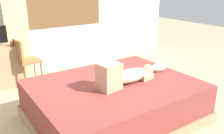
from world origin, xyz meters
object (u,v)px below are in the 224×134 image
person_lying (125,75)px  chair_by_desk (25,59)px  bed (114,101)px  cat (157,68)px  cup (12,44)px

person_lying → chair_by_desk: (-0.79, 1.94, -0.14)m
bed → cat: bearing=-0.2°
cup → chair_by_desk: 0.34m
chair_by_desk → bed: bearing=-70.1°
bed → cat: size_ratio=6.17×
cup → chair_by_desk: bearing=-37.8°
bed → cup: 2.20m
cat → cup: cup is taller
person_lying → chair_by_desk: person_lying is taller
person_lying → chair_by_desk: size_ratio=1.10×
bed → cup: (-0.83, 1.97, 0.53)m
bed → cat: 0.85m
chair_by_desk → person_lying: bearing=-67.9°
bed → person_lying: person_lying is taller
person_lying → cup: bearing=114.6°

